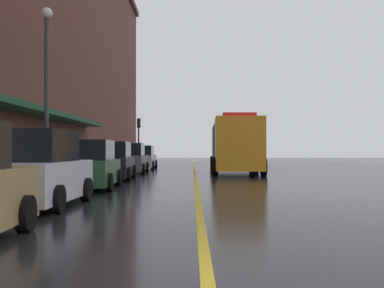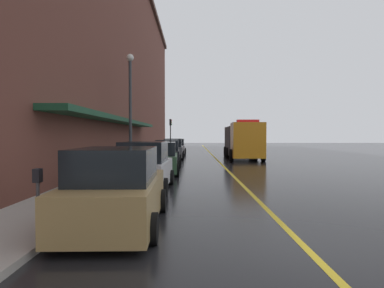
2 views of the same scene
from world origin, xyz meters
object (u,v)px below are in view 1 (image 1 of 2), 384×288
(parked_car_2, at_px, (88,166))
(parked_car_3, at_px, (112,162))
(parked_car_1, at_px, (36,171))
(parked_car_5, at_px, (142,158))
(street_lamp_left, at_px, (46,75))
(traffic_light_near, at_px, (138,132))
(parked_car_4, at_px, (130,159))
(parking_meter_1, at_px, (121,155))
(utility_truck, at_px, (235,146))

(parked_car_2, height_order, parked_car_3, parked_car_3)
(parked_car_1, bearing_deg, parked_car_5, 1.00)
(parked_car_2, xyz_separation_m, parked_car_3, (-0.02, 5.38, 0.01))
(street_lamp_left, bearing_deg, parked_car_1, -74.65)
(street_lamp_left, bearing_deg, traffic_light_near, 88.58)
(parked_car_4, distance_m, parking_meter_1, 5.78)
(parked_car_4, distance_m, parked_car_5, 6.41)
(parked_car_5, distance_m, traffic_light_near, 10.48)
(parked_car_5, bearing_deg, traffic_light_near, 7.74)
(parked_car_2, relative_size, parking_meter_1, 3.37)
(utility_truck, xyz_separation_m, street_lamp_left, (-8.40, -9.71, 2.77))
(parked_car_1, xyz_separation_m, traffic_light_near, (-1.24, 33.55, 2.27))
(parked_car_1, bearing_deg, parking_meter_1, 4.72)
(parked_car_5, xyz_separation_m, parking_meter_1, (-1.48, -0.81, 0.25))
(parked_car_4, bearing_deg, parking_meter_1, 13.34)
(parked_car_1, distance_m, parked_car_5, 23.43)
(parked_car_3, bearing_deg, parked_car_4, -2.37)
(parked_car_3, distance_m, traffic_light_near, 22.89)
(utility_truck, distance_m, parking_meter_1, 9.84)
(parked_car_3, xyz_separation_m, parked_car_5, (0.11, 12.63, -0.03))
(parked_car_4, distance_m, street_lamp_left, 10.89)
(parking_meter_1, distance_m, traffic_light_near, 11.12)
(parked_car_2, bearing_deg, parked_car_5, -2.56)
(parking_meter_1, height_order, street_lamp_left, street_lamp_left)
(parked_car_4, distance_m, utility_truck, 6.43)
(utility_truck, bearing_deg, traffic_light_near, -154.25)
(parked_car_2, xyz_separation_m, street_lamp_left, (-1.99, 1.51, 3.57))
(parking_meter_1, height_order, traffic_light_near, traffic_light_near)
(street_lamp_left, height_order, traffic_light_near, street_lamp_left)
(parked_car_4, bearing_deg, utility_truck, -94.34)
(parked_car_4, relative_size, traffic_light_near, 1.08)
(parked_car_5, xyz_separation_m, street_lamp_left, (-2.08, -16.50, 3.59))
(parked_car_3, bearing_deg, parked_car_1, 177.76)
(parked_car_3, distance_m, utility_truck, 8.72)
(parked_car_3, height_order, parking_meter_1, parked_car_3)
(parked_car_4, bearing_deg, parked_car_3, 178.59)
(parked_car_3, bearing_deg, parked_car_5, -2.37)
(parked_car_2, height_order, traffic_light_near, traffic_light_near)
(parked_car_5, xyz_separation_m, utility_truck, (6.32, -6.79, 0.82))
(utility_truck, bearing_deg, parked_car_1, -20.15)
(parked_car_1, distance_m, parking_meter_1, 22.66)
(traffic_light_near, bearing_deg, parked_car_5, -82.03)
(parked_car_2, bearing_deg, street_lamp_left, 50.61)
(parked_car_3, relative_size, parked_car_4, 0.98)
(parked_car_1, height_order, utility_truck, utility_truck)
(parked_car_5, bearing_deg, parked_car_3, 179.28)
(parked_car_2, distance_m, parking_meter_1, 17.25)
(street_lamp_left, relative_size, traffic_light_near, 1.61)
(utility_truck, bearing_deg, parking_meter_1, -126.33)
(parked_car_2, height_order, street_lamp_left, street_lamp_left)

